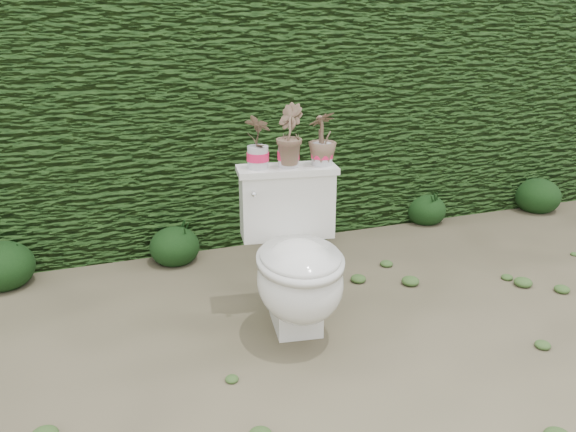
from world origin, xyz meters
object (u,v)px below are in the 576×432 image
object	(u,v)px
toilet	(296,263)
potted_plant_right	(322,140)
potted_plant_center	(288,137)
potted_plant_left	(258,143)

from	to	relation	value
toilet	potted_plant_right	distance (m)	0.62
toilet	potted_plant_center	distance (m)	0.62
potted_plant_left	potted_plant_right	world-z (taller)	same
potted_plant_right	toilet	bearing A→B (deg)	21.41
potted_plant_center	potted_plant_right	world-z (taller)	potted_plant_center
potted_plant_left	toilet	bearing A→B (deg)	162.76
potted_plant_right	potted_plant_left	bearing A→B (deg)	-31.67
potted_plant_left	potted_plant_center	size ratio (longest dim) A/B	0.86
toilet	potted_plant_left	world-z (taller)	potted_plant_left
potted_plant_center	potted_plant_right	size ratio (longest dim) A/B	1.17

